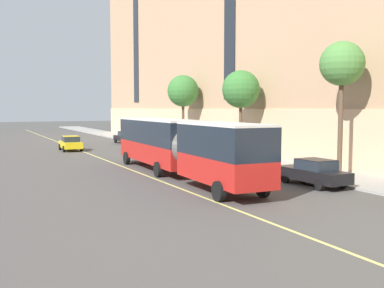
{
  "coord_description": "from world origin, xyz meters",
  "views": [
    {
      "loc": [
        -11.98,
        -24.61,
        4.48
      ],
      "look_at": [
        2.87,
        5.25,
        1.8
      ],
      "focal_mm": 42.0,
      "sensor_mm": 36.0,
      "label": 1
    }
  ],
  "objects_px": {
    "city_bus": "(178,144)",
    "parked_car_darkgray_1": "(172,146)",
    "parked_car_black_5": "(314,172)",
    "street_tree_far_uptown": "(241,90)",
    "parked_car_black_0": "(237,158)",
    "taxi_cab": "(71,143)",
    "parked_car_black_2": "(126,137)",
    "street_tree_far_downtown": "(183,91)",
    "street_tree_mid_block": "(342,65)",
    "parked_car_navy_6": "(146,141)"
  },
  "relations": [
    {
      "from": "parked_car_black_2",
      "to": "street_tree_far_downtown",
      "type": "xyz_separation_m",
      "value": [
        3.49,
        -9.64,
        5.53
      ]
    },
    {
      "from": "parked_car_black_0",
      "to": "street_tree_far_uptown",
      "type": "relative_size",
      "value": 0.61
    },
    {
      "from": "parked_car_navy_6",
      "to": "street_tree_far_uptown",
      "type": "height_order",
      "value": "street_tree_far_uptown"
    },
    {
      "from": "parked_car_black_5",
      "to": "street_tree_far_uptown",
      "type": "height_order",
      "value": "street_tree_far_uptown"
    },
    {
      "from": "taxi_cab",
      "to": "street_tree_far_uptown",
      "type": "distance_m",
      "value": 19.49
    },
    {
      "from": "city_bus",
      "to": "parked_car_navy_6",
      "type": "bearing_deg",
      "value": 75.2
    },
    {
      "from": "city_bus",
      "to": "parked_car_black_2",
      "type": "height_order",
      "value": "city_bus"
    },
    {
      "from": "parked_car_black_2",
      "to": "taxi_cab",
      "type": "height_order",
      "value": "same"
    },
    {
      "from": "parked_car_navy_6",
      "to": "street_tree_mid_block",
      "type": "bearing_deg",
      "value": -81.69
    },
    {
      "from": "parked_car_darkgray_1",
      "to": "street_tree_far_uptown",
      "type": "distance_m",
      "value": 9.33
    },
    {
      "from": "city_bus",
      "to": "street_tree_far_downtown",
      "type": "relative_size",
      "value": 2.4
    },
    {
      "from": "parked_car_black_0",
      "to": "parked_car_black_2",
      "type": "xyz_separation_m",
      "value": [
        -0.02,
        26.29,
        0.0
      ]
    },
    {
      "from": "taxi_cab",
      "to": "street_tree_far_uptown",
      "type": "xyz_separation_m",
      "value": [
        11.69,
        -14.68,
        5.28
      ]
    },
    {
      "from": "parked_car_black_2",
      "to": "street_tree_far_downtown",
      "type": "distance_m",
      "value": 11.65
    },
    {
      "from": "parked_car_black_0",
      "to": "parked_car_navy_6",
      "type": "distance_m",
      "value": 18.5
    },
    {
      "from": "city_bus",
      "to": "street_tree_far_downtown",
      "type": "distance_m",
      "value": 20.95
    },
    {
      "from": "parked_car_black_0",
      "to": "street_tree_mid_block",
      "type": "relative_size",
      "value": 0.54
    },
    {
      "from": "city_bus",
      "to": "taxi_cab",
      "type": "bearing_deg",
      "value": 97.03
    },
    {
      "from": "parked_car_navy_6",
      "to": "street_tree_far_uptown",
      "type": "relative_size",
      "value": 0.56
    },
    {
      "from": "taxi_cab",
      "to": "street_tree_far_downtown",
      "type": "bearing_deg",
      "value": -14.2
    },
    {
      "from": "parked_car_darkgray_1",
      "to": "parked_car_black_2",
      "type": "distance_m",
      "value": 14.54
    },
    {
      "from": "street_tree_mid_block",
      "to": "street_tree_far_downtown",
      "type": "distance_m",
      "value": 23.46
    },
    {
      "from": "parked_car_darkgray_1",
      "to": "taxi_cab",
      "type": "relative_size",
      "value": 1.0
    },
    {
      "from": "parked_car_black_5",
      "to": "street_tree_far_uptown",
      "type": "bearing_deg",
      "value": 75.32
    },
    {
      "from": "street_tree_far_uptown",
      "to": "parked_car_navy_6",
      "type": "bearing_deg",
      "value": 105.23
    },
    {
      "from": "parked_car_black_0",
      "to": "parked_car_black_2",
      "type": "relative_size",
      "value": 0.96
    },
    {
      "from": "city_bus",
      "to": "parked_car_darkgray_1",
      "type": "height_order",
      "value": "city_bus"
    },
    {
      "from": "parked_car_navy_6",
      "to": "taxi_cab",
      "type": "height_order",
      "value": "same"
    },
    {
      "from": "parked_car_darkgray_1",
      "to": "parked_car_black_5",
      "type": "relative_size",
      "value": 0.92
    },
    {
      "from": "street_tree_far_downtown",
      "to": "taxi_cab",
      "type": "bearing_deg",
      "value": 165.8
    },
    {
      "from": "parked_car_darkgray_1",
      "to": "street_tree_far_uptown",
      "type": "xyz_separation_m",
      "value": [
        3.56,
        -6.82,
        5.28
      ]
    },
    {
      "from": "parked_car_black_2",
      "to": "street_tree_mid_block",
      "type": "relative_size",
      "value": 0.56
    },
    {
      "from": "city_bus",
      "to": "taxi_cab",
      "type": "xyz_separation_m",
      "value": [
        -2.64,
        21.39,
        -1.36
      ]
    },
    {
      "from": "taxi_cab",
      "to": "city_bus",
      "type": "bearing_deg",
      "value": -82.97
    },
    {
      "from": "parked_car_black_0",
      "to": "street_tree_far_uptown",
      "type": "xyz_separation_m",
      "value": [
        3.47,
        4.93,
        5.27
      ]
    },
    {
      "from": "parked_car_black_5",
      "to": "street_tree_mid_block",
      "type": "xyz_separation_m",
      "value": [
        3.46,
        1.51,
        6.38
      ]
    },
    {
      "from": "parked_car_navy_6",
      "to": "parked_car_black_0",
      "type": "bearing_deg",
      "value": -89.3
    },
    {
      "from": "parked_car_black_2",
      "to": "taxi_cab",
      "type": "xyz_separation_m",
      "value": [
        -8.2,
        -6.68,
        -0.0
      ]
    },
    {
      "from": "parked_car_black_0",
      "to": "parked_car_black_5",
      "type": "bearing_deg",
      "value": -89.96
    },
    {
      "from": "street_tree_far_downtown",
      "to": "parked_car_darkgray_1",
      "type": "bearing_deg",
      "value": -126.04
    },
    {
      "from": "parked_car_black_0",
      "to": "parked_car_black_5",
      "type": "distance_m",
      "value": 8.3
    },
    {
      "from": "parked_car_darkgray_1",
      "to": "parked_car_navy_6",
      "type": "bearing_deg",
      "value": 91.13
    },
    {
      "from": "city_bus",
      "to": "street_tree_far_uptown",
      "type": "distance_m",
      "value": 11.93
    },
    {
      "from": "street_tree_mid_block",
      "to": "parked_car_darkgray_1",
      "type": "bearing_deg",
      "value": 100.88
    },
    {
      "from": "street_tree_mid_block",
      "to": "city_bus",
      "type": "bearing_deg",
      "value": 151.03
    },
    {
      "from": "city_bus",
      "to": "parked_car_black_2",
      "type": "relative_size",
      "value": 3.98
    },
    {
      "from": "parked_car_black_2",
      "to": "street_tree_mid_block",
      "type": "height_order",
      "value": "street_tree_mid_block"
    },
    {
      "from": "parked_car_navy_6",
      "to": "taxi_cab",
      "type": "relative_size",
      "value": 0.99
    },
    {
      "from": "taxi_cab",
      "to": "street_tree_far_uptown",
      "type": "bearing_deg",
      "value": -51.47
    },
    {
      "from": "parked_car_black_2",
      "to": "parked_car_navy_6",
      "type": "height_order",
      "value": "same"
    }
  ]
}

